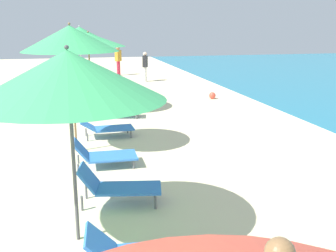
{
  "coord_description": "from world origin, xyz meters",
  "views": [
    {
      "loc": [
        -1.08,
        3.42,
        2.93
      ],
      "look_at": [
        0.38,
        9.61,
        1.29
      ],
      "focal_mm": 42.55,
      "sensor_mm": 36.0,
      "label": 1
    }
  ],
  "objects_px": {
    "lounger_fourth_shoreside": "(106,127)",
    "lounger_farthest_shoreside": "(93,81)",
    "umbrella_fifth": "(88,40)",
    "umbrella_farthest": "(80,34)",
    "lounger_fifth_inland": "(115,108)",
    "lounger_fifth_shoreside": "(113,97)",
    "lounger_farthest_inland": "(93,88)",
    "person_walking_mid": "(145,64)",
    "person_walking_far": "(118,58)",
    "lounger_third_shoreside": "(117,186)",
    "umbrella_third": "(68,76)",
    "beach_ball": "(212,96)",
    "lounger_fourth_inland": "(103,154)",
    "umbrella_fourth": "(70,39)"
  },
  "relations": [
    {
      "from": "lounger_fourth_shoreside",
      "to": "lounger_farthest_shoreside",
      "type": "xyz_separation_m",
      "value": [
        0.08,
        8.78,
        0.06
      ]
    },
    {
      "from": "umbrella_fifth",
      "to": "umbrella_farthest",
      "type": "height_order",
      "value": "umbrella_farthest"
    },
    {
      "from": "lounger_fifth_inland",
      "to": "lounger_fifth_shoreside",
      "type": "bearing_deg",
      "value": 97.46
    },
    {
      "from": "lounger_fifth_shoreside",
      "to": "lounger_farthest_inland",
      "type": "bearing_deg",
      "value": 96.53
    },
    {
      "from": "person_walking_mid",
      "to": "person_walking_far",
      "type": "distance_m",
      "value": 3.11
    },
    {
      "from": "lounger_fifth_shoreside",
      "to": "lounger_fourth_shoreside",
      "type": "bearing_deg",
      "value": -107.48
    },
    {
      "from": "lounger_third_shoreside",
      "to": "lounger_farthest_shoreside",
      "type": "bearing_deg",
      "value": 99.46
    },
    {
      "from": "umbrella_third",
      "to": "lounger_fourth_shoreside",
      "type": "bearing_deg",
      "value": 81.06
    },
    {
      "from": "umbrella_fifth",
      "to": "umbrella_farthest",
      "type": "xyz_separation_m",
      "value": [
        -0.2,
        4.2,
        0.08
      ]
    },
    {
      "from": "lounger_fifth_shoreside",
      "to": "beach_ball",
      "type": "relative_size",
      "value": 4.99
    },
    {
      "from": "umbrella_third",
      "to": "lounger_farthest_shoreside",
      "type": "bearing_deg",
      "value": 86.33
    },
    {
      "from": "lounger_fifth_inland",
      "to": "lounger_fourth_inland",
      "type": "bearing_deg",
      "value": -87.99
    },
    {
      "from": "lounger_fourth_inland",
      "to": "lounger_fifth_shoreside",
      "type": "bearing_deg",
      "value": 83.79
    },
    {
      "from": "lounger_third_shoreside",
      "to": "umbrella_fourth",
      "type": "relative_size",
      "value": 0.48
    },
    {
      "from": "lounger_fourth_inland",
      "to": "lounger_fifth_shoreside",
      "type": "relative_size",
      "value": 0.98
    },
    {
      "from": "person_walking_mid",
      "to": "umbrella_third",
      "type": "bearing_deg",
      "value": -83.37
    },
    {
      "from": "person_walking_far",
      "to": "beach_ball",
      "type": "distance_m",
      "value": 8.96
    },
    {
      "from": "lounger_fifth_shoreside",
      "to": "lounger_fifth_inland",
      "type": "bearing_deg",
      "value": -103.25
    },
    {
      "from": "lounger_fourth_shoreside",
      "to": "umbrella_farthest",
      "type": "distance_m",
      "value": 7.89
    },
    {
      "from": "lounger_fourth_inland",
      "to": "lounger_farthest_inland",
      "type": "distance_m",
      "value": 8.78
    },
    {
      "from": "lounger_fifth_shoreside",
      "to": "umbrella_fourth",
      "type": "bearing_deg",
      "value": -113.93
    },
    {
      "from": "umbrella_farthest",
      "to": "person_walking_far",
      "type": "distance_m",
      "value": 6.18
    },
    {
      "from": "lounger_third_shoreside",
      "to": "umbrella_farthest",
      "type": "distance_m",
      "value": 11.89
    },
    {
      "from": "umbrella_third",
      "to": "beach_ball",
      "type": "distance_m",
      "value": 11.43
    },
    {
      "from": "lounger_fourth_shoreside",
      "to": "lounger_farthest_inland",
      "type": "xyz_separation_m",
      "value": [
        -0.01,
        6.53,
        0.06
      ]
    },
    {
      "from": "umbrella_farthest",
      "to": "person_walking_far",
      "type": "xyz_separation_m",
      "value": [
        2.22,
        5.58,
        -1.48
      ]
    },
    {
      "from": "lounger_fourth_shoreside",
      "to": "lounger_fifth_inland",
      "type": "height_order",
      "value": "lounger_fifth_inland"
    },
    {
      "from": "lounger_fourth_shoreside",
      "to": "lounger_farthest_shoreside",
      "type": "bearing_deg",
      "value": 87.14
    },
    {
      "from": "lounger_fifth_shoreside",
      "to": "umbrella_farthest",
      "type": "xyz_separation_m",
      "value": [
        -1.03,
        3.13,
        2.23
      ]
    },
    {
      "from": "umbrella_fourth",
      "to": "person_walking_mid",
      "type": "xyz_separation_m",
      "value": [
        3.65,
        11.28,
        -1.69
      ]
    },
    {
      "from": "umbrella_fourth",
      "to": "person_walking_far",
      "type": "xyz_separation_m",
      "value": [
        2.58,
        14.2,
        -1.59
      ]
    },
    {
      "from": "umbrella_farthest",
      "to": "beach_ball",
      "type": "xyz_separation_m",
      "value": [
        5.05,
        -2.88,
        -2.37
      ]
    },
    {
      "from": "lounger_third_shoreside",
      "to": "lounger_fourth_shoreside",
      "type": "height_order",
      "value": "lounger_third_shoreside"
    },
    {
      "from": "umbrella_third",
      "to": "lounger_fifth_shoreside",
      "type": "relative_size",
      "value": 1.99
    },
    {
      "from": "person_walking_mid",
      "to": "beach_ball",
      "type": "height_order",
      "value": "person_walking_mid"
    },
    {
      "from": "beach_ball",
      "to": "lounger_third_shoreside",
      "type": "bearing_deg",
      "value": -118.45
    },
    {
      "from": "umbrella_fourth",
      "to": "lounger_fourth_inland",
      "type": "bearing_deg",
      "value": -65.07
    },
    {
      "from": "lounger_fourth_shoreside",
      "to": "person_walking_mid",
      "type": "relative_size",
      "value": 0.93
    },
    {
      "from": "lounger_third_shoreside",
      "to": "umbrella_fifth",
      "type": "distance_m",
      "value": 7.78
    },
    {
      "from": "umbrella_farthest",
      "to": "beach_ball",
      "type": "relative_size",
      "value": 10.66
    },
    {
      "from": "umbrella_fifth",
      "to": "lounger_farthest_inland",
      "type": "bearing_deg",
      "value": 86.11
    },
    {
      "from": "lounger_fourth_inland",
      "to": "lounger_farthest_shoreside",
      "type": "bearing_deg",
      "value": 89.29
    },
    {
      "from": "umbrella_fourth",
      "to": "umbrella_fifth",
      "type": "relative_size",
      "value": 1.09
    },
    {
      "from": "person_walking_mid",
      "to": "person_walking_far",
      "type": "bearing_deg",
      "value": 130.36
    },
    {
      "from": "umbrella_fifth",
      "to": "lounger_fifth_inland",
      "type": "relative_size",
      "value": 1.71
    },
    {
      "from": "lounger_fourth_inland",
      "to": "umbrella_third",
      "type": "bearing_deg",
      "value": -100.13
    },
    {
      "from": "umbrella_third",
      "to": "lounger_third_shoreside",
      "type": "bearing_deg",
      "value": 56.89
    },
    {
      "from": "person_walking_mid",
      "to": "person_walking_far",
      "type": "xyz_separation_m",
      "value": [
        -1.08,
        2.92,
        0.1
      ]
    },
    {
      "from": "umbrella_fifth",
      "to": "umbrella_third",
      "type": "bearing_deg",
      "value": -93.91
    },
    {
      "from": "lounger_fourth_shoreside",
      "to": "lounger_fifth_inland",
      "type": "bearing_deg",
      "value": 75.93
    }
  ]
}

